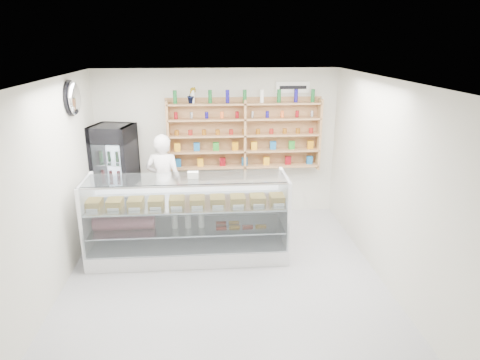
{
  "coord_description": "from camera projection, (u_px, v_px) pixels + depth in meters",
  "views": [
    {
      "loc": [
        -0.2,
        -5.43,
        3.27
      ],
      "look_at": [
        0.3,
        0.9,
        1.19
      ],
      "focal_mm": 32.0,
      "sensor_mm": 36.0,
      "label": 1
    }
  ],
  "objects": [
    {
      "name": "room",
      "position": [
        223.0,
        187.0,
        5.74
      ],
      "size": [
        5.0,
        5.0,
        5.0
      ],
      "color": "#999A9E",
      "rests_on": "ground"
    },
    {
      "name": "shop_worker",
      "position": [
        164.0,
        182.0,
        7.6
      ],
      "size": [
        0.7,
        0.53,
        1.75
      ],
      "primitive_type": "imported",
      "rotation": [
        0.0,
        0.0,
        2.95
      ],
      "color": "white",
      "rests_on": "floor"
    },
    {
      "name": "display_counter",
      "position": [
        189.0,
        235.0,
        6.71
      ],
      "size": [
        3.05,
        0.91,
        1.33
      ],
      "color": "white",
      "rests_on": "floor"
    },
    {
      "name": "potted_plant",
      "position": [
        192.0,
        95.0,
        7.63
      ],
      "size": [
        0.16,
        0.13,
        0.29
      ],
      "primitive_type": "imported",
      "rotation": [
        0.0,
        0.0,
        0.01
      ],
      "color": "#1E6626",
      "rests_on": "wall_shelving"
    },
    {
      "name": "wall_shelving",
      "position": [
        245.0,
        135.0,
        7.93
      ],
      "size": [
        2.84,
        0.28,
        1.33
      ],
      "color": "tan",
      "rests_on": "back_wall"
    },
    {
      "name": "wall_sign",
      "position": [
        293.0,
        87.0,
        7.86
      ],
      "size": [
        0.62,
        0.03,
        0.2
      ],
      "primitive_type": "cube",
      "color": "white",
      "rests_on": "back_wall"
    },
    {
      "name": "security_mirror",
      "position": [
        74.0,
        98.0,
        6.39
      ],
      "size": [
        0.15,
        0.5,
        0.5
      ],
      "primitive_type": "ellipsoid",
      "color": "silver",
      "rests_on": "left_wall"
    },
    {
      "name": "drinks_cooler",
      "position": [
        116.0,
        176.0,
        7.7
      ],
      "size": [
        0.81,
        0.79,
        1.87
      ],
      "rotation": [
        0.0,
        0.0,
        -0.23
      ],
      "color": "black",
      "rests_on": "floor"
    }
  ]
}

